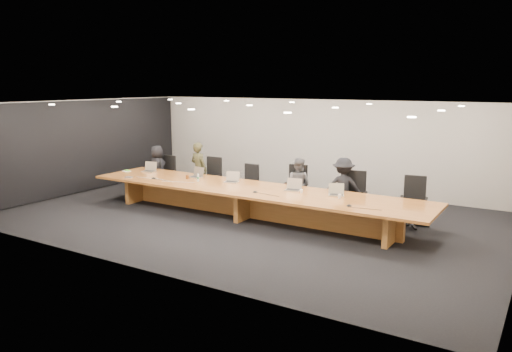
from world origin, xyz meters
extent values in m
plane|color=black|center=(0.00, 0.00, 0.00)|extent=(12.00, 12.00, 0.00)
cube|color=beige|center=(0.00, 4.00, 1.40)|extent=(12.00, 0.02, 2.80)
cube|color=black|center=(-5.94, 0.00, 1.37)|extent=(0.08, 7.84, 2.74)
cube|color=brown|center=(0.00, 0.00, 0.72)|extent=(9.00, 1.80, 0.06)
cube|color=brown|center=(0.00, 0.00, 0.34)|extent=(7.65, 0.15, 0.69)
cube|color=brown|center=(-3.60, 0.00, 0.34)|extent=(0.12, 1.26, 0.69)
cube|color=brown|center=(0.00, 0.00, 0.34)|extent=(0.12, 1.26, 0.69)
cube|color=brown|center=(3.60, 0.00, 0.34)|extent=(0.12, 1.26, 0.69)
imported|color=black|center=(-4.08, 1.15, 0.71)|extent=(0.78, 0.61, 1.41)
imported|color=#302E1A|center=(-2.55, 1.24, 0.80)|extent=(0.63, 0.46, 1.60)
imported|color=#525254|center=(0.69, 1.27, 0.69)|extent=(0.68, 0.54, 1.39)
imported|color=black|center=(1.95, 1.25, 0.75)|extent=(1.10, 0.85, 1.50)
cylinder|color=silver|center=(-1.60, -0.01, 0.85)|extent=(0.07, 0.07, 0.19)
cylinder|color=brown|center=(-2.06, 0.12, 0.80)|extent=(0.09, 0.09, 0.11)
cone|color=white|center=(1.34, 0.16, 0.79)|extent=(0.09, 0.09, 0.08)
cone|color=silver|center=(2.33, 0.09, 0.80)|extent=(0.11, 0.11, 0.10)
cube|color=white|center=(-4.32, 0.09, 0.76)|extent=(0.26, 0.22, 0.01)
cube|color=#57BB31|center=(-4.30, 0.10, 0.78)|extent=(0.18, 0.13, 0.03)
cube|color=silver|center=(-3.53, -0.60, 0.76)|extent=(0.22, 0.19, 0.03)
cone|color=black|center=(-2.86, -0.33, 0.77)|extent=(0.16, 0.16, 0.03)
cone|color=black|center=(0.38, -0.36, 0.77)|extent=(0.16, 0.16, 0.03)
cone|color=black|center=(2.77, -0.46, 0.77)|extent=(0.17, 0.17, 0.03)
camera|label=1|loc=(6.42, -10.16, 3.30)|focal=35.00mm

